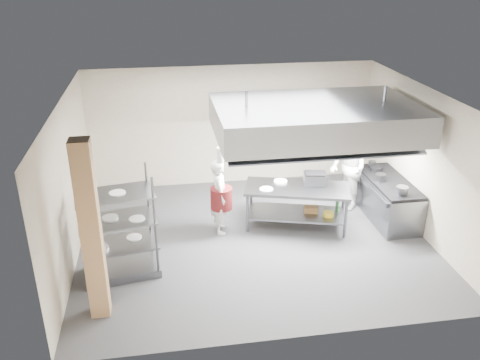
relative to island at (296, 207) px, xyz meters
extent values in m
plane|color=#38383B|center=(-1.00, -0.43, -0.46)|extent=(7.00, 7.00, 0.00)
plane|color=silver|center=(-1.00, -0.43, 2.54)|extent=(7.00, 7.00, 0.00)
plane|color=#B9AB93|center=(-1.00, 2.57, 1.04)|extent=(7.00, 0.00, 7.00)
plane|color=#B9AB93|center=(-4.50, -0.43, 1.04)|extent=(0.00, 6.00, 6.00)
plane|color=#B9AB93|center=(2.50, -0.43, 1.04)|extent=(0.00, 6.00, 6.00)
cube|color=tan|center=(-3.90, -2.33, 1.04)|extent=(0.30, 0.30, 3.00)
cube|color=gray|center=(0.30, -0.03, 1.94)|extent=(4.00, 2.50, 0.60)
cube|color=white|center=(-0.60, -0.03, 1.62)|extent=(1.60, 0.12, 0.04)
cube|color=white|center=(1.20, -0.03, 1.62)|extent=(1.60, 0.12, 0.04)
cube|color=gray|center=(0.80, 2.41, 1.04)|extent=(1.50, 0.28, 0.04)
cube|color=gray|center=(0.00, 0.00, 0.42)|extent=(2.35, 1.48, 0.06)
cube|color=slate|center=(0.00, 0.00, -0.16)|extent=(2.15, 1.34, 0.04)
cube|color=slate|center=(2.08, 0.07, -0.04)|extent=(0.80, 2.00, 0.84)
cube|color=black|center=(2.08, 0.07, 0.41)|extent=(0.78, 1.96, 0.06)
imported|color=silver|center=(-1.64, 0.04, 0.36)|extent=(0.40, 0.60, 1.62)
imported|color=white|center=(1.37, 0.71, 0.52)|extent=(0.86, 1.04, 1.94)
imported|color=white|center=(-4.00, -1.44, 0.32)|extent=(0.62, 0.98, 1.55)
cube|color=slate|center=(0.41, 0.13, 0.57)|extent=(0.53, 0.45, 0.23)
cube|color=olive|center=(0.31, -0.03, -0.07)|extent=(0.33, 0.27, 0.13)
cylinder|color=gray|center=(1.87, 0.08, 0.52)|extent=(0.22, 0.22, 0.16)
cylinder|color=white|center=(-3.61, -1.23, 0.18)|extent=(0.28, 0.28, 0.05)
camera|label=1|loc=(-2.73, -9.35, 4.91)|focal=38.00mm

